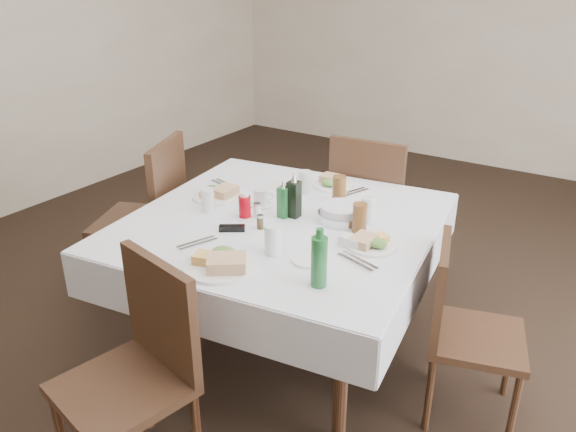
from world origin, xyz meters
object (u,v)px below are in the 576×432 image
(chair_south, at_px, (141,361))
(ketchup_bottle, at_px, (245,205))
(chair_east, at_px, (460,321))
(water_e, at_px, (368,210))
(water_s, at_px, (273,240))
(bread_basket, at_px, (341,213))
(oil_cruet_green, at_px, (283,201))
(oil_cruet_dark, at_px, (294,198))
(green_bottle, at_px, (319,261))
(chair_north, at_px, (371,201))
(dining_table, at_px, (282,233))
(chair_west, at_px, (152,210))
(water_n, at_px, (305,182))
(water_w, at_px, (208,200))
(coffee_mug, at_px, (261,198))

(chair_south, xyz_separation_m, ketchup_bottle, (-0.17, 0.89, 0.29))
(chair_east, relative_size, water_e, 6.62)
(chair_south, height_order, ketchup_bottle, chair_south)
(chair_south, distance_m, water_s, 0.73)
(bread_basket, distance_m, oil_cruet_green, 0.29)
(chair_south, height_order, water_s, chair_south)
(oil_cruet_dark, distance_m, green_bottle, 0.67)
(chair_north, relative_size, chair_south, 1.06)
(chair_east, relative_size, oil_cruet_green, 4.21)
(chair_east, height_order, water_e, water_e)
(chair_north, bearing_deg, dining_table, -94.61)
(water_s, xyz_separation_m, water_e, (0.20, 0.53, -0.00))
(water_s, xyz_separation_m, bread_basket, (0.08, 0.47, -0.03))
(oil_cruet_dark, bearing_deg, chair_west, -178.12)
(water_n, distance_m, water_e, 0.49)
(water_n, bearing_deg, oil_cruet_dark, -67.85)
(oil_cruet_dark, bearing_deg, green_bottle, -49.04)
(chair_west, xyz_separation_m, water_w, (0.58, -0.15, 0.25))
(bread_basket, height_order, oil_cruet_dark, oil_cruet_dark)
(chair_north, height_order, water_w, chair_north)
(water_s, bearing_deg, water_w, 159.65)
(ketchup_bottle, bearing_deg, green_bottle, -29.91)
(oil_cruet_dark, relative_size, green_bottle, 0.97)
(chair_east, height_order, bread_basket, chair_east)
(water_w, height_order, ketchup_bottle, ketchup_bottle)
(water_e, distance_m, green_bottle, 0.66)
(dining_table, height_order, chair_west, chair_west)
(chair_east, height_order, ketchup_bottle, ketchup_bottle)
(chair_west, distance_m, water_w, 0.65)
(chair_north, distance_m, bread_basket, 0.80)
(chair_north, xyz_separation_m, chair_south, (-0.08, -1.86, -0.03))
(water_s, bearing_deg, chair_south, -105.30)
(dining_table, height_order, chair_east, chair_east)
(dining_table, distance_m, coffee_mug, 0.24)
(water_e, bearing_deg, chair_east, -17.54)
(chair_north, bearing_deg, chair_east, -45.53)
(chair_north, relative_size, bread_basket, 4.23)
(dining_table, relative_size, green_bottle, 6.69)
(water_s, relative_size, water_w, 1.09)
(dining_table, bearing_deg, green_bottle, -43.22)
(chair_south, xyz_separation_m, chair_east, (0.92, 1.00, -0.05))
(dining_table, distance_m, oil_cruet_dark, 0.19)
(chair_south, height_order, oil_cruet_green, oil_cruet_green)
(dining_table, height_order, green_bottle, green_bottle)
(ketchup_bottle, bearing_deg, water_s, -36.08)
(chair_north, bearing_deg, water_w, -113.65)
(chair_west, distance_m, oil_cruet_dark, 1.03)
(chair_south, relative_size, green_bottle, 3.79)
(bread_basket, bearing_deg, chair_north, 103.50)
(chair_south, xyz_separation_m, green_bottle, (0.48, 0.52, 0.34))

